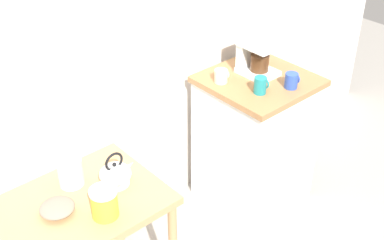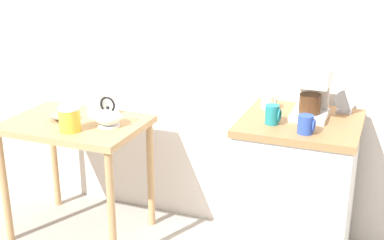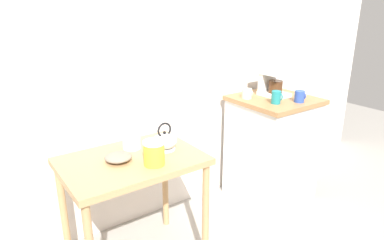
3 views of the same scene
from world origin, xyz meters
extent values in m
cube|color=tan|center=(-0.70, -0.02, 0.73)|extent=(0.82, 0.58, 0.04)
cylinder|color=tan|center=(-0.33, 0.23, 0.35)|extent=(0.04, 0.04, 0.71)
cube|color=white|center=(0.62, 0.07, 0.43)|extent=(0.57, 0.57, 0.86)
cube|color=#9E7044|center=(0.62, 0.07, 0.88)|extent=(0.60, 0.60, 0.04)
cylinder|color=gray|center=(-0.78, -0.02, 0.75)|extent=(0.07, 0.07, 0.01)
ellipsoid|color=gray|center=(-0.78, -0.02, 0.78)|extent=(0.16, 0.16, 0.04)
cylinder|color=white|center=(-0.47, -0.02, 0.75)|extent=(0.13, 0.13, 0.01)
ellipsoid|color=white|center=(-0.47, -0.02, 0.81)|extent=(0.15, 0.15, 0.09)
cone|color=white|center=(-0.40, -0.02, 0.81)|extent=(0.08, 0.03, 0.06)
sphere|color=black|center=(-0.47, -0.02, 0.86)|extent=(0.02, 0.02, 0.02)
torus|color=black|center=(-0.47, -0.02, 0.88)|extent=(0.10, 0.01, 0.10)
cylinder|color=silver|center=(-0.63, 0.12, 0.82)|extent=(0.12, 0.12, 0.14)
cylinder|color=silver|center=(-0.63, 0.12, 0.92)|extent=(0.04, 0.04, 0.07)
cylinder|color=gold|center=(-0.63, -0.17, 0.81)|extent=(0.12, 0.12, 0.13)
cylinder|color=white|center=(-0.63, -0.17, 0.89)|extent=(0.12, 0.12, 0.01)
cube|color=white|center=(0.65, 0.11, 0.91)|extent=(0.18, 0.22, 0.03)
cube|color=white|center=(0.65, 0.20, 1.03)|extent=(0.16, 0.05, 0.26)
cube|color=white|center=(0.65, 0.11, 1.12)|extent=(0.18, 0.22, 0.08)
cylinder|color=#4C2D19|center=(0.65, 0.10, 0.98)|extent=(0.11, 0.11, 0.10)
cylinder|color=teal|center=(0.49, -0.05, 0.95)|extent=(0.07, 0.07, 0.10)
torus|color=teal|center=(0.53, -0.05, 0.95)|extent=(0.01, 0.06, 0.06)
cylinder|color=#2D4CAD|center=(0.67, -0.13, 0.94)|extent=(0.07, 0.07, 0.09)
torus|color=#2D4CAD|center=(0.71, -0.13, 0.94)|extent=(0.01, 0.06, 0.06)
cylinder|color=beige|center=(0.42, 0.18, 0.94)|extent=(0.08, 0.08, 0.08)
torus|color=beige|center=(0.46, 0.18, 0.94)|extent=(0.01, 0.05, 0.05)
cube|color=#B2B5BA|center=(0.81, 0.26, 0.91)|extent=(0.08, 0.06, 0.02)
cylinder|color=#B2B5BA|center=(0.81, 0.26, 0.97)|extent=(0.11, 0.05, 0.11)
cylinder|color=black|center=(0.81, 0.26, 0.97)|extent=(0.09, 0.04, 0.09)
camera|label=1|loc=(-1.46, -1.69, 2.34)|focal=48.28mm
camera|label=2|loc=(1.01, -2.47, 1.76)|focal=48.28mm
camera|label=3|loc=(-1.47, -1.74, 1.62)|focal=32.07mm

